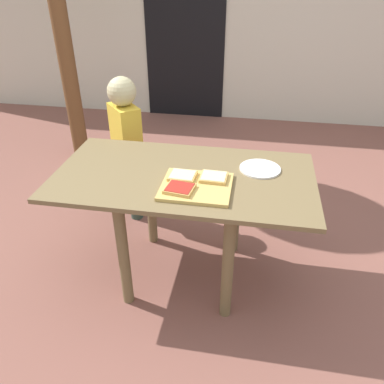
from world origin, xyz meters
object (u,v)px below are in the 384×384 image
dining_table (184,192)px  child_left (126,139)px  plate_white_right (260,169)px  cutting_board (196,187)px  pizza_slice_near_left (180,189)px  pizza_slice_far_left (183,176)px  pizza_slice_far_right (214,177)px

dining_table → child_left: (-0.51, 0.57, 0.02)m
child_left → plate_white_right: bearing=-26.5°
dining_table → cutting_board: (0.09, -0.13, 0.12)m
cutting_board → pizza_slice_near_left: 0.10m
pizza_slice_near_left → child_left: 0.93m
dining_table → cutting_board: 0.19m
pizza_slice_far_left → pizza_slice_near_left: bearing=-85.5°
child_left → cutting_board: bearing=-49.5°
pizza_slice_near_left → cutting_board: bearing=40.9°
cutting_board → plate_white_right: cutting_board is taller
plate_white_right → child_left: bearing=153.5°
pizza_slice_far_left → child_left: size_ratio=0.14×
pizza_slice_near_left → child_left: size_ratio=0.15×
dining_table → cutting_board: size_ratio=3.96×
pizza_slice_far_right → plate_white_right: pizza_slice_far_right is taller
pizza_slice_far_left → plate_white_right: size_ratio=0.64×
pizza_slice_far_right → plate_white_right: (0.23, 0.17, -0.02)m
dining_table → pizza_slice_near_left: pizza_slice_near_left is taller
dining_table → pizza_slice_far_right: 0.22m
plate_white_right → child_left: (-0.90, 0.45, -0.09)m
cutting_board → child_left: 0.93m
pizza_slice_far_right → pizza_slice_near_left: size_ratio=0.92×
cutting_board → child_left: size_ratio=0.33×
cutting_board → plate_white_right: size_ratio=1.57×
pizza_slice_far_left → dining_table: bearing=95.4°
dining_table → plate_white_right: plate_white_right is taller
pizza_slice_far_left → cutting_board: bearing=-37.5°
pizza_slice_far_left → pizza_slice_near_left: 0.12m
pizza_slice_far_right → pizza_slice_near_left: same height
pizza_slice_far_left → plate_white_right: pizza_slice_far_left is taller
pizza_slice_far_right → child_left: 0.93m
dining_table → plate_white_right: bearing=17.4°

